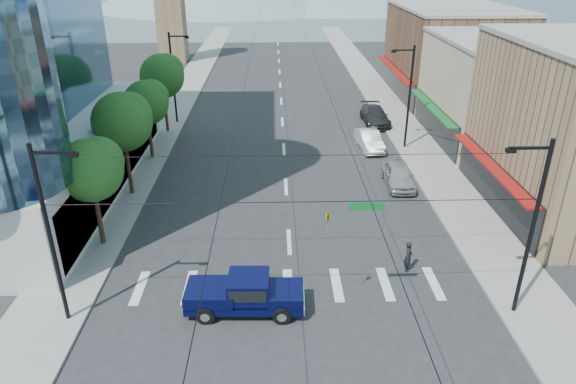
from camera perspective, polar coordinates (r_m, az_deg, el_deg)
name	(u,v)px	position (r m, az deg, el deg)	size (l,w,h in m)	color
ground	(293,303)	(26.42, 0.51, -12.26)	(160.00, 160.00, 0.00)	#28282B
sidewalk_left	(181,97)	(63.98, -11.79, 10.32)	(4.00, 120.00, 0.15)	gray
sidewalk_right	(380,95)	(64.28, 10.15, 10.53)	(4.00, 120.00, 0.15)	gray
shop_mid	(506,92)	(50.84, 23.02, 10.17)	(12.00, 14.00, 9.00)	tan
shop_far	(450,54)	(65.32, 17.61, 14.44)	(12.00, 18.00, 10.00)	brown
tree_near	(93,167)	(30.96, -20.83, 2.56)	(3.65, 3.64, 6.71)	black
tree_midnear	(124,120)	(37.05, -17.74, 7.64)	(4.09, 4.09, 7.52)	black
tree_midfar	(148,101)	(43.71, -15.32, 9.73)	(3.65, 3.64, 6.71)	black
tree_far	(164,74)	(50.21, -13.66, 12.57)	(4.09, 4.09, 7.52)	black
signal_rig	(298,233)	(23.01, 1.13, -4.59)	(21.80, 0.20, 9.00)	black
lamp_pole_nw	(174,75)	(53.05, -12.55, 12.62)	(2.00, 0.25, 9.00)	black
lamp_pole_ne	(408,94)	(45.80, 13.22, 10.58)	(2.00, 0.25, 9.00)	black
pickup_truck	(244,293)	(25.48, -4.88, -11.11)	(5.87, 2.41, 1.97)	#070A35
pedestrian	(408,256)	(29.10, 13.23, -6.96)	(0.65, 0.43, 1.79)	black
parked_car_near	(398,175)	(39.30, 12.15, 1.89)	(1.99, 4.94, 1.68)	#B2B2B7
parked_car_mid	(369,140)	(46.25, 9.04, 5.71)	(1.71, 4.89, 1.61)	white
parked_car_far	(375,116)	(53.28, 9.65, 8.35)	(2.36, 5.80, 1.68)	#2B2B2D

